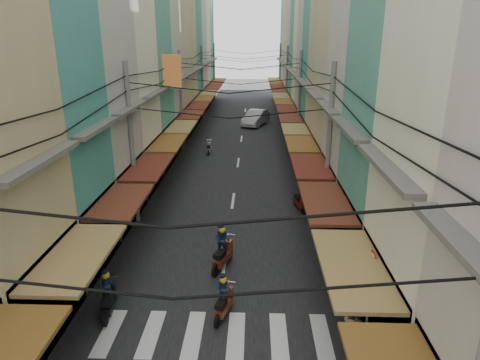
% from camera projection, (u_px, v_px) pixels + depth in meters
% --- Properties ---
extents(ground, '(160.00, 160.00, 0.00)m').
position_uv_depth(ground, '(227.00, 249.00, 19.69)').
color(ground, slate).
rests_on(ground, ground).
extents(road, '(10.00, 80.00, 0.02)m').
position_uv_depth(road, '(241.00, 144.00, 38.61)').
color(road, black).
rests_on(road, ground).
extents(sidewalk_left, '(3.00, 80.00, 0.06)m').
position_uv_depth(sidewalk_left, '(169.00, 143.00, 38.82)').
color(sidewalk_left, slate).
rests_on(sidewalk_left, ground).
extents(sidewalk_right, '(3.00, 80.00, 0.06)m').
position_uv_depth(sidewalk_right, '(313.00, 144.00, 38.39)').
color(sidewalk_right, slate).
rests_on(sidewalk_right, ground).
extents(crosswalk, '(7.55, 2.40, 0.01)m').
position_uv_depth(crosswalk, '(215.00, 335.00, 14.01)').
color(crosswalk, silver).
rests_on(crosswalk, ground).
extents(building_row_left, '(7.80, 67.67, 23.70)m').
position_uv_depth(building_row_left, '(135.00, 29.00, 32.47)').
color(building_row_left, beige).
rests_on(building_row_left, ground).
extents(building_row_right, '(7.80, 68.98, 22.59)m').
position_uv_depth(building_row_right, '(345.00, 34.00, 31.96)').
color(building_row_right, teal).
rests_on(building_row_right, ground).
extents(utility_poles, '(10.20, 66.13, 8.20)m').
position_uv_depth(utility_poles, '(239.00, 74.00, 31.77)').
color(utility_poles, slate).
rests_on(utility_poles, ground).
extents(white_car, '(6.21, 4.03, 2.04)m').
position_uv_depth(white_car, '(256.00, 125.00, 46.62)').
color(white_car, silver).
rests_on(white_car, ground).
extents(bicycle, '(1.55, 0.85, 1.01)m').
position_uv_depth(bicycle, '(344.00, 225.00, 22.18)').
color(bicycle, black).
rests_on(bicycle, ground).
extents(moving_scooters, '(8.02, 23.27, 1.99)m').
position_uv_depth(moving_scooters, '(209.00, 245.00, 18.87)').
color(moving_scooters, black).
rests_on(moving_scooters, ground).
extents(parked_scooters, '(12.69, 12.77, 0.99)m').
position_uv_depth(parked_scooters, '(324.00, 288.00, 15.82)').
color(parked_scooters, black).
rests_on(parked_scooters, ground).
extents(pedestrians, '(11.79, 25.60, 2.25)m').
position_uv_depth(pedestrians, '(149.00, 200.00, 22.71)').
color(pedestrians, '#261F2A').
rests_on(pedestrians, ground).
extents(market_umbrella, '(2.45, 2.45, 2.58)m').
position_uv_depth(market_umbrella, '(480.00, 320.00, 11.18)').
color(market_umbrella, '#B2B2B7').
rests_on(market_umbrella, ground).
extents(traffic_sign, '(0.10, 0.70, 3.20)m').
position_uv_depth(traffic_sign, '(371.00, 275.00, 13.10)').
color(traffic_sign, slate).
rests_on(traffic_sign, ground).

